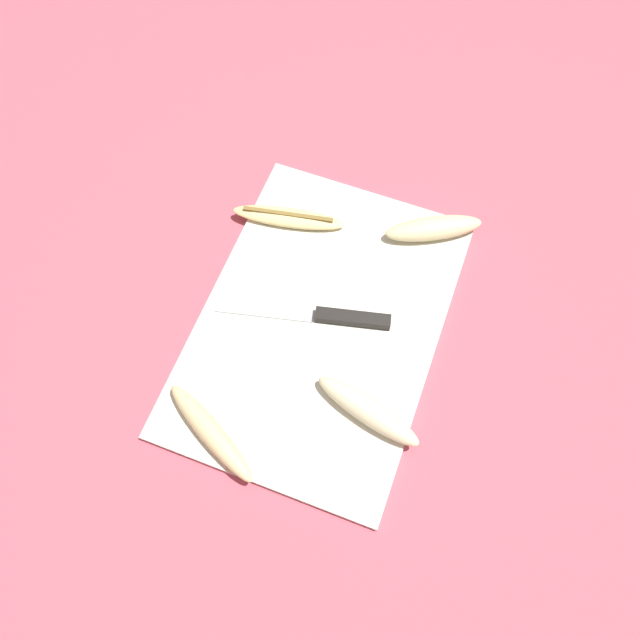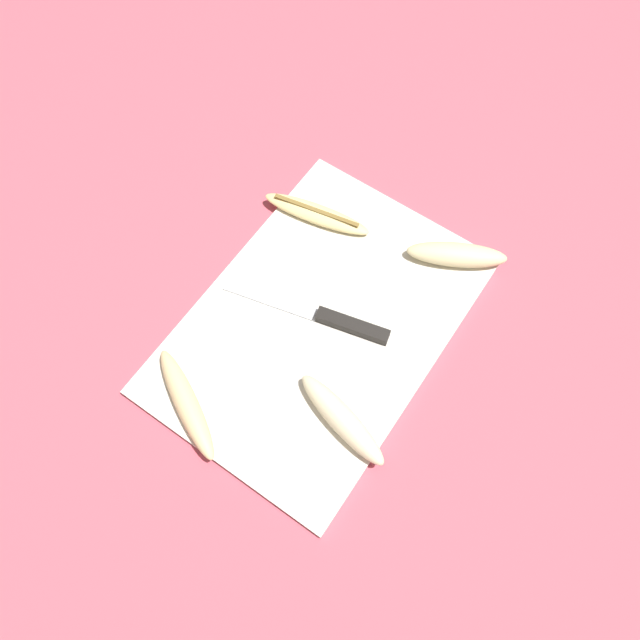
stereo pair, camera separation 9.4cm
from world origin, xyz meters
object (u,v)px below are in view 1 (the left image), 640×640
at_px(banana_pale_long, 368,411).
at_px(banana_soft_right, 433,228).
at_px(knife, 335,317).
at_px(banana_mellow_near, 211,432).
at_px(banana_golden_short, 288,217).

bearing_deg(banana_pale_long, banana_soft_right, -0.23).
height_order(knife, banana_soft_right, banana_soft_right).
relative_size(banana_mellow_near, banana_golden_short, 0.93).
relative_size(banana_mellow_near, banana_pale_long, 1.02).
bearing_deg(banana_golden_short, knife, -136.54).
bearing_deg(banana_golden_short, banana_soft_right, -75.57).
distance_m(banana_mellow_near, banana_pale_long, 0.22).
distance_m(knife, banana_soft_right, 0.22).
xyz_separation_m(knife, banana_soft_right, (0.20, -0.09, 0.01)).
xyz_separation_m(banana_mellow_near, banana_golden_short, (0.37, 0.03, -0.01)).
bearing_deg(banana_pale_long, knife, 36.95).
bearing_deg(banana_mellow_near, banana_pale_long, -61.59).
bearing_deg(banana_mellow_near, knife, -23.63).
relative_size(knife, banana_golden_short, 1.41).
bearing_deg(banana_pale_long, banana_golden_short, 40.55).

